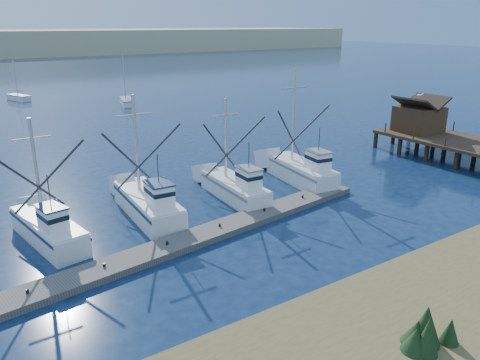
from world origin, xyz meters
name	(u,v)px	position (x,y,z in m)	size (l,w,h in m)	color
ground	(360,238)	(0.00, 0.00, 0.00)	(500.00, 500.00, 0.00)	#0C1C38
floating_dock	(181,243)	(-9.94, 5.24, 0.21)	(31.02, 2.07, 0.41)	#5B5752
timber_pier	(448,132)	(21.50, 8.46, 2.57)	(7.00, 20.00, 8.00)	black
trawler_fleet	(153,205)	(-9.57, 10.27, 0.97)	(30.58, 8.63, 9.42)	white
sailboat_near	(127,102)	(6.11, 57.08, 0.49)	(3.18, 6.60, 8.10)	white
sailboat_far	(19,98)	(-8.07, 71.81, 0.51)	(3.31, 5.37, 8.10)	white
flying_gull	(419,95)	(17.78, 9.67, 6.41)	(1.26, 0.23, 0.23)	white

